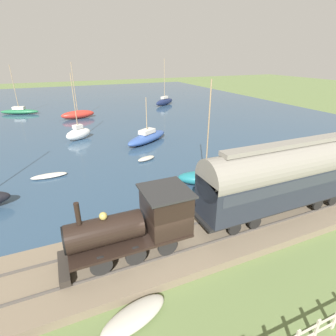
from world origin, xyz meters
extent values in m
plane|color=#607542|center=(0.00, 0.00, 0.00)|extent=(200.00, 200.00, 0.00)
cube|color=#2D4760|center=(42.93, 0.00, 0.00)|extent=(80.00, 80.00, 0.01)
cube|color=#756651|center=(0.33, 0.00, 0.22)|extent=(4.61, 56.00, 0.44)
cube|color=#4C4742|center=(-0.54, 0.00, 0.50)|extent=(0.07, 54.88, 0.12)
cube|color=#4C4742|center=(1.21, 0.00, 0.50)|extent=(0.07, 54.88, 0.12)
cylinder|color=black|center=(-0.54, 0.05, 1.04)|extent=(0.12, 0.97, 0.97)
cylinder|color=black|center=(1.21, 0.05, 1.04)|extent=(0.12, 0.97, 0.97)
cylinder|color=black|center=(-0.54, 1.60, 1.04)|extent=(0.12, 0.97, 0.97)
cylinder|color=black|center=(1.21, 1.60, 1.04)|extent=(0.12, 0.97, 0.97)
cylinder|color=black|center=(-0.54, 3.15, 1.04)|extent=(0.12, 0.97, 0.97)
cylinder|color=black|center=(1.21, 3.15, 1.04)|extent=(0.12, 0.97, 0.97)
cube|color=black|center=(0.33, 1.60, 1.44)|extent=(2.25, 5.63, 0.12)
cylinder|color=black|center=(0.33, 2.73, 2.15)|extent=(1.29, 3.38, 1.29)
cylinder|color=black|center=(0.33, 4.46, 2.15)|extent=(1.22, 0.08, 1.22)
cylinder|color=black|center=(0.33, 3.74, 3.31)|extent=(0.22, 0.22, 1.04)
sphere|color=tan|center=(0.33, 2.73, 2.93)|extent=(0.36, 0.36, 0.36)
cube|color=black|center=(0.33, -0.23, 2.50)|extent=(2.15, 1.97, 1.99)
cube|color=#282828|center=(0.33, -0.23, 3.54)|extent=(2.35, 2.21, 0.10)
cube|color=#2D2823|center=(0.33, 4.67, 0.74)|extent=(2.05, 0.44, 0.32)
cylinder|color=black|center=(-0.54, -11.35, 0.94)|extent=(0.12, 0.76, 0.76)
cylinder|color=black|center=(1.21, -11.35, 0.94)|extent=(0.12, 0.76, 0.76)
cylinder|color=black|center=(-0.54, -10.00, 0.94)|extent=(0.12, 0.76, 0.76)
cylinder|color=black|center=(1.21, -10.00, 0.94)|extent=(0.12, 0.76, 0.76)
cylinder|color=black|center=(-0.54, -5.16, 0.94)|extent=(0.12, 0.76, 0.76)
cylinder|color=black|center=(1.21, -5.16, 0.94)|extent=(0.12, 0.76, 0.76)
cylinder|color=black|center=(-0.54, -3.81, 0.94)|extent=(0.12, 0.76, 0.76)
cylinder|color=black|center=(1.21, -3.81, 0.94)|extent=(0.12, 0.76, 0.76)
cube|color=black|center=(0.33, -7.58, 1.24)|extent=(1.96, 10.77, 0.16)
cube|color=#232833|center=(0.33, -7.58, 2.46)|extent=(2.18, 10.34, 2.26)
cube|color=#2D333D|center=(0.33, -7.58, 2.85)|extent=(2.21, 9.69, 0.63)
cylinder|color=gray|center=(0.33, -7.58, 3.59)|extent=(2.29, 10.34, 2.29)
cube|color=gray|center=(0.33, -7.58, 4.85)|extent=(0.76, 8.61, 0.24)
ellipsoid|color=white|center=(22.35, 1.75, 0.67)|extent=(2.72, 3.48, 1.33)
cylinder|color=#9E8460|center=(22.35, 1.75, 4.43)|extent=(0.10, 0.10, 6.18)
cube|color=silver|center=(22.35, 1.75, 1.57)|extent=(1.13, 1.23, 0.45)
ellipsoid|color=#192347|center=(39.57, -16.53, 0.64)|extent=(4.13, 5.32, 1.27)
cylinder|color=#9E8460|center=(39.57, -16.53, 4.98)|extent=(0.10, 0.10, 7.40)
cube|color=silver|center=(39.57, -16.53, 1.50)|extent=(1.52, 1.79, 0.45)
ellipsoid|color=#335199|center=(18.05, -5.38, 0.54)|extent=(4.95, 6.35, 1.07)
cylinder|color=#9E8460|center=(18.05, -5.38, 3.08)|extent=(0.10, 0.10, 4.01)
cube|color=silver|center=(18.05, -5.38, 1.30)|extent=(1.92, 2.19, 0.45)
ellipsoid|color=#1E707A|center=(6.12, -6.02, 0.53)|extent=(3.28, 4.53, 1.05)
cylinder|color=#9E8460|center=(6.12, -6.02, 4.47)|extent=(0.10, 0.10, 6.82)
cube|color=silver|center=(6.12, -6.02, 1.29)|extent=(1.41, 1.57, 0.45)
ellipsoid|color=#B72D23|center=(34.02, 0.66, 0.64)|extent=(2.57, 5.39, 1.26)
cylinder|color=#9E8460|center=(34.02, 0.66, 4.82)|extent=(0.10, 0.10, 7.09)
ellipsoid|color=#236B42|center=(41.52, 9.47, 0.41)|extent=(3.54, 6.43, 0.80)
cylinder|color=#9E8460|center=(41.52, 9.47, 4.36)|extent=(0.10, 0.10, 7.10)
cube|color=silver|center=(41.52, 9.47, 1.03)|extent=(1.49, 2.08, 0.45)
ellipsoid|color=#B7B2A3|center=(12.74, -3.43, 0.19)|extent=(1.32, 2.03, 0.36)
ellipsoid|color=beige|center=(12.29, 5.22, 0.17)|extent=(0.84, 2.81, 0.32)
ellipsoid|color=#B7B2A3|center=(-2.78, 2.40, 0.22)|extent=(1.88, 3.00, 0.44)
cube|color=beige|center=(-6.00, -4.29, 0.48)|extent=(0.06, 0.14, 0.96)
cube|color=beige|center=(-6.00, -3.33, 0.48)|extent=(0.06, 0.14, 0.96)
camera|label=1|loc=(-9.60, 3.94, 9.39)|focal=28.00mm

